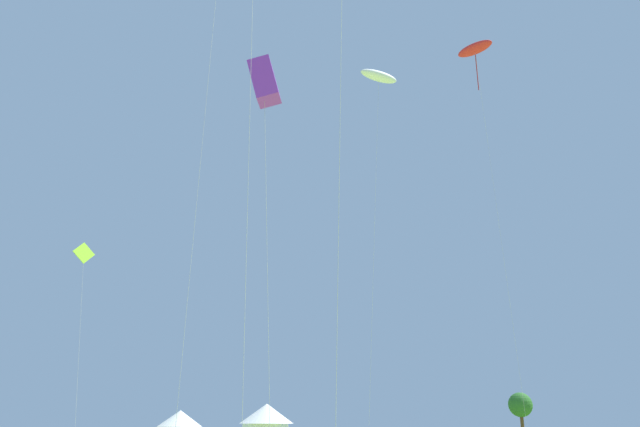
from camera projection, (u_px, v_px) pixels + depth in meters
name	position (u px, v px, depth m)	size (l,w,h in m)	color
kite_lime_diamond	(84.00, 256.00, 49.31)	(2.49, 2.73, 15.48)	#99DB2D
kite_purple_box	(264.00, 82.00, 28.99)	(1.69, 2.06, 18.02)	purple
kite_white_parafoil	(379.00, 77.00, 54.17)	(3.96, 2.93, 31.14)	white
kite_red_parafoil	(475.00, 49.00, 62.38)	(3.74, 3.70, 38.24)	red
festival_tent_right	(180.00, 424.00, 57.00)	(4.17, 4.17, 2.71)	white
festival_tent_center	(266.00, 420.00, 57.42)	(5.09, 5.09, 3.31)	white
tree_distant_left	(520.00, 405.00, 78.74)	(3.06, 3.06, 5.32)	brown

